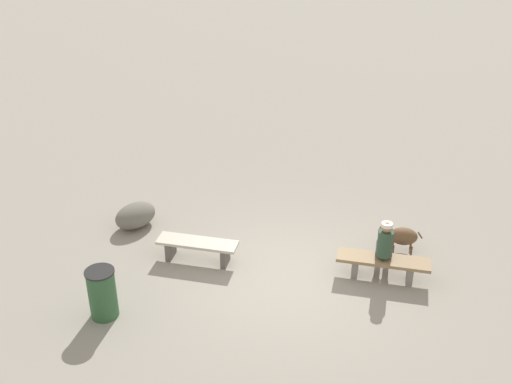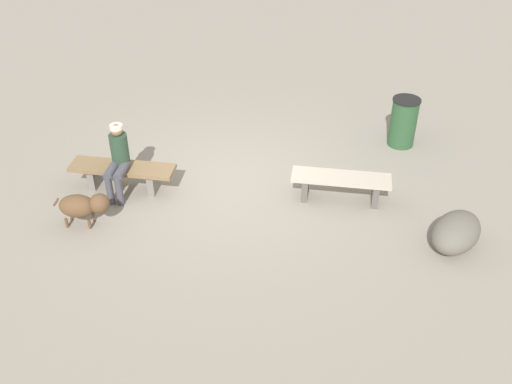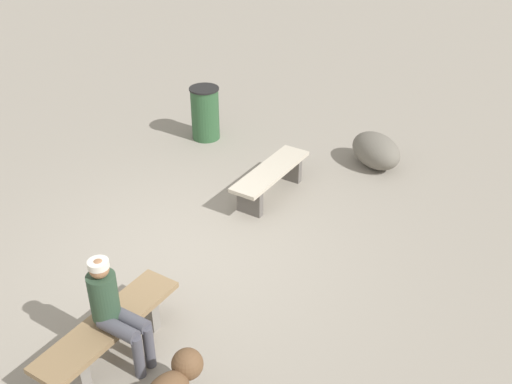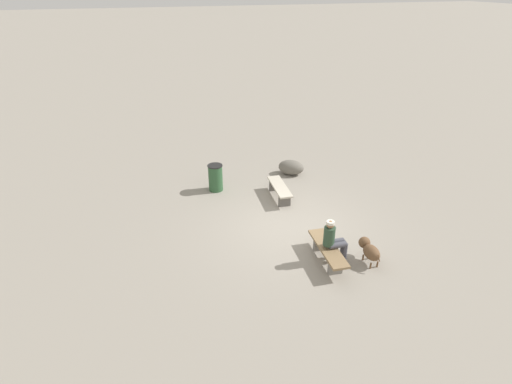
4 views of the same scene
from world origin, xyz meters
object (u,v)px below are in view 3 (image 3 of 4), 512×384
bench_right (109,330)px  trash_bin (205,113)px  seated_person (114,308)px  boulder (376,151)px  bench_left (271,177)px

bench_right → trash_bin: 5.11m
seated_person → boulder: seated_person is taller
bench_right → seated_person: seated_person is taller
bench_left → boulder: boulder is taller
trash_bin → boulder: bearing=97.5°
trash_bin → bench_right: bearing=20.6°
bench_left → seated_person: (3.57, 0.05, 0.36)m
bench_right → trash_bin: (-4.78, -1.80, 0.15)m
bench_left → bench_right: 3.56m
bench_left → trash_bin: (-1.22, -1.86, 0.15)m
trash_bin → boulder: (-0.39, 2.94, -0.20)m
bench_left → seated_person: size_ratio=1.33×
boulder → trash_bin: bearing=-82.5°
bench_left → trash_bin: bearing=-118.5°
bench_right → trash_bin: trash_bin is taller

